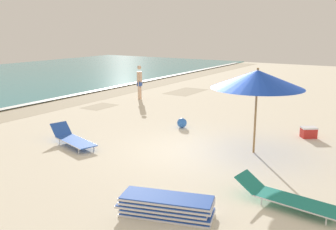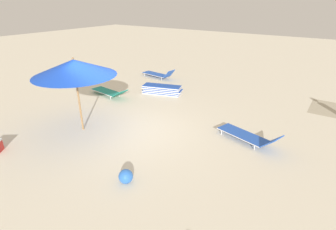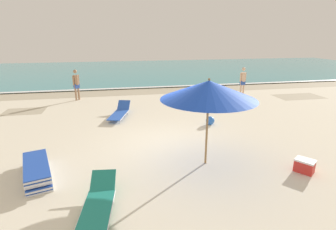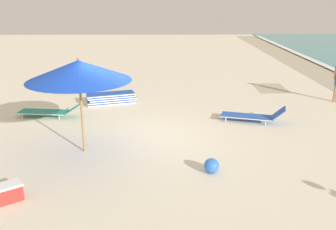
{
  "view_description": "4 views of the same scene",
  "coord_description": "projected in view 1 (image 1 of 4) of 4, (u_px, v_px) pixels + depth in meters",
  "views": [
    {
      "loc": [
        -9.62,
        -4.88,
        3.63
      ],
      "look_at": [
        -0.13,
        1.14,
        1.02
      ],
      "focal_mm": 40.0,
      "sensor_mm": 36.0,
      "label": 1
    },
    {
      "loc": [
        5.89,
        5.78,
        4.21
      ],
      "look_at": [
        -0.1,
        1.71,
        1.0
      ],
      "focal_mm": 28.0,
      "sensor_mm": 36.0,
      "label": 2
    },
    {
      "loc": [
        -1.72,
        -8.0,
        3.65
      ],
      "look_at": [
        0.08,
        1.01,
        0.83
      ],
      "focal_mm": 28.0,
      "sensor_mm": 36.0,
      "label": 3
    },
    {
      "loc": [
        10.08,
        0.78,
        4.03
      ],
      "look_at": [
        0.06,
        0.92,
        0.8
      ],
      "focal_mm": 40.0,
      "sensor_mm": 36.0,
      "label": 4
    }
  ],
  "objects": [
    {
      "name": "beachgoer_wading_adult",
      "position": [
        139.0,
        80.0,
        19.41
      ],
      "size": [
        0.44,
        0.27,
        1.76
      ],
      "rotation": [
        0.0,
        0.0,
        0.21
      ],
      "color": "beige",
      "rests_on": "ground_plane"
    },
    {
      "name": "ground_plane",
      "position": [
        202.0,
        154.0,
        11.3
      ],
      "size": [
        60.0,
        60.0,
        0.16
      ],
      "color": "beige"
    },
    {
      "name": "cooler_box",
      "position": [
        309.0,
        132.0,
        12.68
      ],
      "size": [
        0.58,
        0.61,
        0.37
      ],
      "rotation": [
        0.0,
        0.0,
        5.34
      ],
      "color": "red",
      "rests_on": "ground_plane"
    },
    {
      "name": "sun_lounger_under_umbrella",
      "position": [
        73.0,
        139.0,
        11.85
      ],
      "size": [
        1.16,
        2.14,
        0.56
      ],
      "rotation": [
        0.0,
        0.0,
        -0.29
      ],
      "color": "blue",
      "rests_on": "ground_plane"
    },
    {
      "name": "beach_umbrella",
      "position": [
        257.0,
        79.0,
        10.7
      ],
      "size": [
        2.67,
        2.67,
        2.53
      ],
      "color": "#9E7547",
      "rests_on": "ground_plane"
    },
    {
      "name": "beach_ball",
      "position": [
        182.0,
        123.0,
        13.96
      ],
      "size": [
        0.36,
        0.36,
        0.36
      ],
      "color": "blue",
      "rests_on": "ground_plane"
    },
    {
      "name": "lounger_stack",
      "position": [
        166.0,
        206.0,
        7.37
      ],
      "size": [
        1.14,
        2.01,
        0.41
      ],
      "rotation": [
        0.0,
        0.0,
        0.3
      ],
      "color": "blue",
      "rests_on": "ground_plane"
    },
    {
      "name": "sun_lounger_near_water_left",
      "position": [
        286.0,
        197.0,
        7.75
      ],
      "size": [
        0.86,
        2.21,
        0.48
      ],
      "rotation": [
        0.0,
        0.0,
        -0.12
      ],
      "color": "#1E8475",
      "rests_on": "ground_plane"
    }
  ]
}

